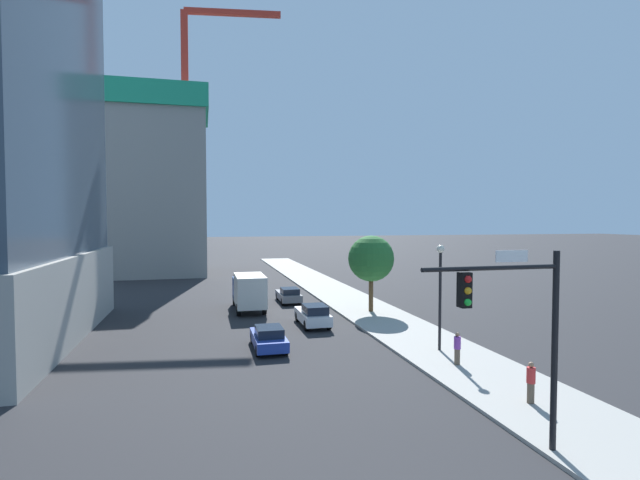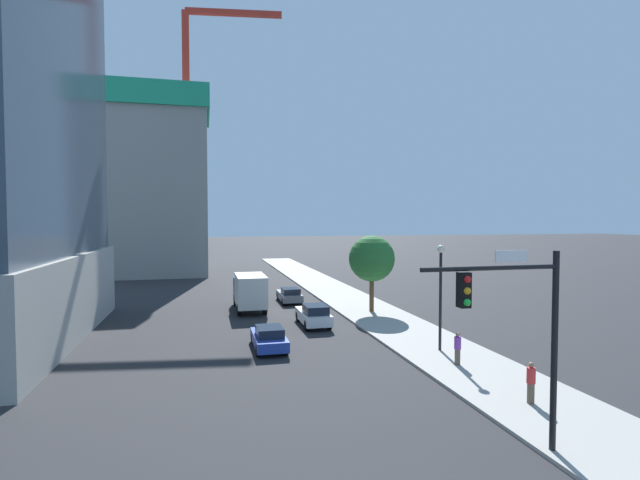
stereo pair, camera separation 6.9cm
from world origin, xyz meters
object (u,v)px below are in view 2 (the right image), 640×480
construction_building (159,174)px  car_white (314,315)px  car_blue (269,338)px  street_lamp (441,282)px  traffic_light_pole (516,316)px  pedestrian_red_shirt (531,382)px  pedestrian_purple_shirt (458,348)px  car_gray (290,295)px  box_truck (250,290)px  street_tree (372,259)px

construction_building → car_white: bearing=-69.9°
car_blue → construction_building: bearing=102.9°
street_lamp → car_blue: (-9.20, 2.98, -3.34)m
car_white → traffic_light_pole: bearing=-84.4°
pedestrian_red_shirt → pedestrian_purple_shirt: pedestrian_red_shirt is taller
construction_building → car_gray: construction_building is taller
street_lamp → pedestrian_purple_shirt: size_ratio=3.62×
box_truck → pedestrian_red_shirt: 24.49m
traffic_light_pole → car_white: (-1.90, 19.40, -3.71)m
street_lamp → box_truck: 17.69m
car_gray → car_white: bearing=-90.0°
construction_building → car_blue: bearing=-77.1°
car_gray → pedestrian_purple_shirt: 21.01m
construction_building → street_lamp: bearing=-67.2°
street_tree → pedestrian_red_shirt: bearing=-91.0°
construction_building → pedestrian_purple_shirt: construction_building is taller
street_lamp → car_gray: street_lamp is taller
street_lamp → street_tree: bearing=89.3°
street_tree → pedestrian_red_shirt: size_ratio=3.66×
street_tree → pedestrian_red_shirt: street_tree is taller
car_blue → pedestrian_red_shirt: pedestrian_red_shirt is taller
car_gray → street_lamp: bearing=-73.2°
car_gray → box_truck: size_ratio=0.66×
car_white → pedestrian_red_shirt: pedestrian_red_shirt is taller
pedestrian_purple_shirt → street_tree: bearing=87.7°
car_gray → car_blue: car_gray is taller
traffic_light_pole → pedestrian_red_shirt: traffic_light_pole is taller
car_white → car_gray: car_white is taller
traffic_light_pole → street_tree: (3.62, 22.79, -0.15)m
traffic_light_pole → box_truck: bearing=102.3°
box_truck → pedestrian_purple_shirt: bearing=-63.4°
street_tree → car_gray: 9.13m
traffic_light_pole → street_lamp: bearing=72.9°
traffic_light_pole → pedestrian_purple_shirt: bearing=70.6°
traffic_light_pole → pedestrian_purple_shirt: size_ratio=3.92×
street_tree → car_blue: size_ratio=1.45×
car_blue → car_white: bearing=53.4°
street_lamp → car_gray: (-5.38, 17.79, -3.32)m
traffic_light_pole → car_white: traffic_light_pole is taller
street_tree → pedestrian_red_shirt: 19.62m
construction_building → street_lamp: size_ratio=5.87×
street_lamp → car_white: bearing=123.6°
traffic_light_pole → street_lamp: size_ratio=1.08×
traffic_light_pole → car_white: bearing=95.6°
street_lamp → pedestrian_red_shirt: (-0.20, -7.83, -3.01)m
pedestrian_red_shirt → street_lamp: bearing=88.6°
car_gray → car_blue: (-3.81, -14.81, -0.02)m
street_tree → box_truck: bearing=159.8°
street_lamp → car_blue: street_lamp is taller
street_tree → box_truck: (-9.33, 3.43, -2.66)m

